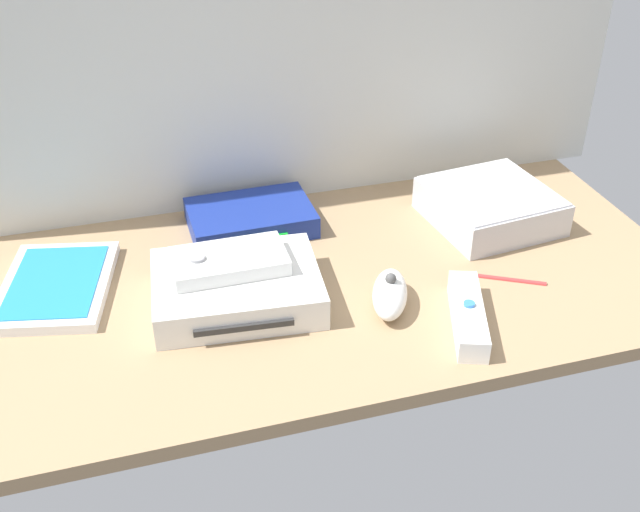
{
  "coord_description": "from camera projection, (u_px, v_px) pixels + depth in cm",
  "views": [
    {
      "loc": [
        -23.52,
        -80.79,
        59.0
      ],
      "look_at": [
        0.0,
        0.0,
        4.0
      ],
      "focal_mm": 43.02,
      "sensor_mm": 36.0,
      "label": 1
    }
  ],
  "objects": [
    {
      "name": "remote_nunchuk",
      "position": [
        390.0,
        294.0,
        0.97
      ],
      "size": [
        7.97,
        10.92,
        5.1
      ],
      "rotation": [
        0.0,
        0.0,
        -0.4
      ],
      "color": "white",
      "rests_on": "ground_plane"
    },
    {
      "name": "mini_computer",
      "position": [
        490.0,
        206.0,
        1.15
      ],
      "size": [
        18.81,
        18.81,
        5.3
      ],
      "rotation": [
        0.0,
        0.0,
        0.11
      ],
      "color": "silver",
      "rests_on": "ground_plane"
    },
    {
      "name": "game_case",
      "position": [
        56.0,
        286.0,
        1.0
      ],
      "size": [
        17.34,
        21.46,
        1.56
      ],
      "rotation": [
        0.0,
        0.0,
        -0.21
      ],
      "color": "white",
      "rests_on": "ground_plane"
    },
    {
      "name": "ground_plane",
      "position": [
        320.0,
        287.0,
        1.03
      ],
      "size": [
        100.0,
        48.0,
        2.0
      ],
      "primitive_type": "cube",
      "color": "#9E7F5B",
      "rests_on": "ground"
    },
    {
      "name": "network_router",
      "position": [
        251.0,
        218.0,
        1.13
      ],
      "size": [
        18.19,
        12.6,
        3.4
      ],
      "rotation": [
        0.0,
        0.0,
        0.02
      ],
      "color": "navy",
      "rests_on": "ground_plane"
    },
    {
      "name": "remote_wand",
      "position": [
        468.0,
        315.0,
        0.94
      ],
      "size": [
        8.33,
        15.15,
        3.4
      ],
      "rotation": [
        0.0,
        0.0,
        -0.34
      ],
      "color": "white",
      "rests_on": "ground_plane"
    },
    {
      "name": "stylus_pen",
      "position": [
        512.0,
        278.0,
        1.03
      ],
      "size": [
        8.22,
        4.95,
        0.7
      ],
      "primitive_type": "cylinder",
      "rotation": [
        0.0,
        1.57,
        2.64
      ],
      "color": "red",
      "rests_on": "ground_plane"
    },
    {
      "name": "game_console",
      "position": [
        237.0,
        288.0,
        0.98
      ],
      "size": [
        22.32,
        17.88,
        4.4
      ],
      "rotation": [
        0.0,
        0.0,
        -0.09
      ],
      "color": "white",
      "rests_on": "ground_plane"
    },
    {
      "name": "remote_classic_pad",
      "position": [
        230.0,
        263.0,
        0.97
      ],
      "size": [
        14.4,
        8.0,
        2.4
      ],
      "rotation": [
        0.0,
        0.0,
        -0.0
      ],
      "color": "white",
      "rests_on": "game_console"
    }
  ]
}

